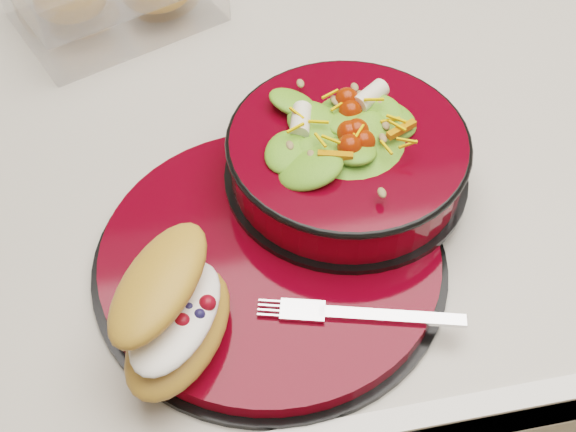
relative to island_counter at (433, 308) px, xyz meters
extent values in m
cube|color=white|center=(0.00, 0.00, -0.02)|extent=(1.16, 0.66, 0.86)
cube|color=beige|center=(0.00, 0.00, 0.43)|extent=(1.24, 0.74, 0.04)
cylinder|color=black|center=(-0.28, -0.20, 0.45)|extent=(0.31, 0.31, 0.01)
cylinder|color=#64030C|center=(-0.28, -0.20, 0.46)|extent=(0.29, 0.29, 0.01)
torus|color=black|center=(-0.27, -0.21, 0.46)|extent=(0.17, 0.17, 0.01)
cylinder|color=black|center=(-0.19, -0.12, 0.47)|extent=(0.23, 0.23, 0.01)
cylinder|color=#64030C|center=(-0.19, -0.12, 0.49)|extent=(0.21, 0.21, 0.04)
torus|color=black|center=(-0.19, -0.12, 0.51)|extent=(0.22, 0.22, 0.01)
ellipsoid|color=#3C7520|center=(-0.19, -0.12, 0.51)|extent=(0.18, 0.18, 0.07)
sphere|color=#B01C07|center=(-0.15, -0.12, 0.55)|extent=(0.02, 0.02, 0.02)
sphere|color=#B01C07|center=(-0.17, -0.09, 0.55)|extent=(0.02, 0.02, 0.02)
sphere|color=#B01C07|center=(-0.22, -0.09, 0.55)|extent=(0.02, 0.02, 0.02)
sphere|color=#B01C07|center=(-0.24, -0.12, 0.55)|extent=(0.02, 0.02, 0.02)
sphere|color=#B01C07|center=(-0.22, -0.16, 0.55)|extent=(0.02, 0.02, 0.02)
sphere|color=#B01C07|center=(-0.17, -0.16, 0.55)|extent=(0.02, 0.02, 0.02)
cylinder|color=silver|center=(-0.16, -0.08, 0.55)|extent=(0.03, 0.04, 0.02)
cylinder|color=silver|center=(-0.23, -0.10, 0.55)|extent=(0.04, 0.03, 0.02)
cube|color=orange|center=(-0.21, -0.15, 0.55)|extent=(0.03, 0.03, 0.01)
cube|color=orange|center=(-0.15, -0.13, 0.55)|extent=(0.03, 0.02, 0.01)
ellipsoid|color=#C97C3D|center=(-0.36, -0.27, 0.48)|extent=(0.12, 0.14, 0.03)
ellipsoid|color=white|center=(-0.36, -0.27, 0.50)|extent=(0.10, 0.12, 0.02)
ellipsoid|color=#C97C3D|center=(-0.36, -0.25, 0.52)|extent=(0.11, 0.13, 0.03)
sphere|color=#AA0C15|center=(-0.38, -0.27, 0.51)|extent=(0.01, 0.01, 0.01)
sphere|color=#AA0C15|center=(-0.36, -0.28, 0.51)|extent=(0.01, 0.01, 0.01)
sphere|color=#AA0C15|center=(-0.34, -0.27, 0.51)|extent=(0.01, 0.01, 0.01)
sphere|color=#191947|center=(-0.37, -0.27, 0.51)|extent=(0.01, 0.01, 0.01)
sphere|color=#191947|center=(-0.35, -0.27, 0.51)|extent=(0.01, 0.01, 0.01)
sphere|color=#191947|center=(-0.36, -0.27, 0.51)|extent=(0.01, 0.01, 0.01)
sphere|color=#191947|center=(-0.35, -0.28, 0.51)|extent=(0.01, 0.01, 0.01)
cube|color=silver|center=(-0.19, -0.28, 0.47)|extent=(0.12, 0.04, 0.00)
cube|color=silver|center=(-0.26, -0.26, 0.47)|extent=(0.04, 0.03, 0.00)
ellipsoid|color=#C97C3D|center=(-0.44, 0.19, 0.47)|extent=(0.08, 0.07, 0.04)
camera|label=1|loc=(-0.34, -0.61, 1.01)|focal=50.00mm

